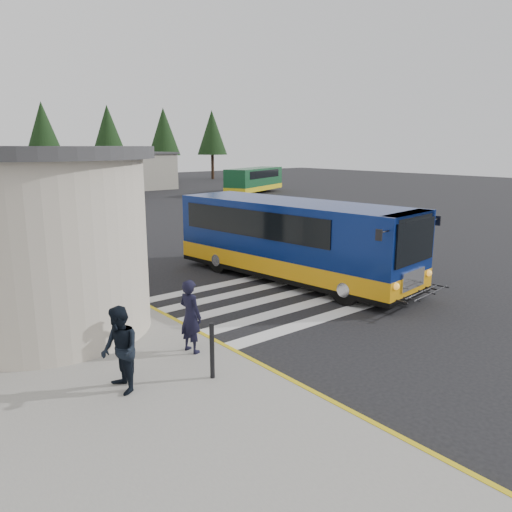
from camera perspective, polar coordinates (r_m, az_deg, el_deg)
ground at (r=17.39m, az=0.87°, el=-4.07°), size 140.00×140.00×0.00m
curb_strip at (r=18.69m, az=-16.83°, el=-3.18°), size 0.12×34.00×0.16m
crosswalk at (r=16.49m, az=1.33°, el=-4.98°), size 8.00×5.35×0.01m
depot_building at (r=57.32m, az=-22.41°, el=8.75°), size 26.40×8.40×4.20m
tree_line at (r=65.04m, az=-24.65°, el=13.03°), size 58.40×4.40×10.00m
transit_bus at (r=18.65m, az=4.28°, el=1.51°), size 4.41×10.72×2.96m
pedestrian_a at (r=11.93m, az=-7.50°, el=-6.82°), size 0.54×0.72×1.78m
pedestrian_b at (r=10.34m, az=-15.29°, el=-10.34°), size 0.72×0.90×1.76m
bollard at (r=10.68m, az=-5.04°, el=-10.72°), size 0.10×0.10×1.22m
far_bus_a at (r=49.34m, az=-18.55°, el=7.82°), size 8.70×2.50×2.24m
far_bus_b at (r=52.97m, az=-0.18°, el=8.77°), size 9.04×5.87×2.27m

